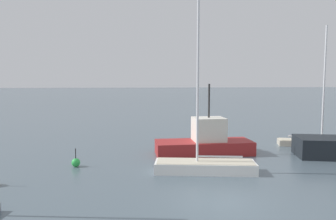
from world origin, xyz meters
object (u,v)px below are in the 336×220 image
object	(u,v)px
sailboat_3	(205,164)
channel_buoy_1	(76,162)
sailboat_0	(316,140)
fishing_boat_0	(205,142)

from	to	relation	value
sailboat_3	channel_buoy_1	distance (m)	8.87
sailboat_3	sailboat_0	bearing A→B (deg)	-140.43
fishing_boat_0	sailboat_0	bearing A→B (deg)	8.72
fishing_boat_0	sailboat_3	bearing A→B (deg)	-104.57
fishing_boat_0	channel_buoy_1	world-z (taller)	fishing_boat_0
sailboat_0	fishing_boat_0	bearing A→B (deg)	-153.98
sailboat_0	channel_buoy_1	world-z (taller)	sailboat_0
sailboat_3	fishing_boat_0	xyz separation A→B (m)	(1.39, 5.06, 0.44)
sailboat_0	fishing_boat_0	world-z (taller)	sailboat_0
sailboat_0	sailboat_3	xyz separation A→B (m)	(-12.18, -6.56, 0.03)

